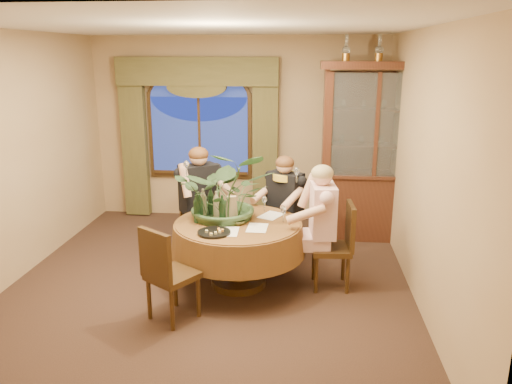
# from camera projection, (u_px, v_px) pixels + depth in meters

# --- Properties ---
(floor) EXTENTS (5.00, 5.00, 0.00)m
(floor) POSITION_uv_depth(u_px,v_px,m) (210.00, 284.00, 5.70)
(floor) COLOR black
(floor) RESTS_ON ground
(wall_back) EXTENTS (4.50, 0.00, 4.50)m
(wall_back) POSITION_uv_depth(u_px,v_px,m) (238.00, 129.00, 7.72)
(wall_back) COLOR #9C7B52
(wall_back) RESTS_ON ground
(wall_right) EXTENTS (0.00, 5.00, 5.00)m
(wall_right) POSITION_uv_depth(u_px,v_px,m) (423.00, 169.00, 5.11)
(wall_right) COLOR #9C7B52
(wall_right) RESTS_ON ground
(ceiling) EXTENTS (5.00, 5.00, 0.00)m
(ceiling) POSITION_uv_depth(u_px,v_px,m) (203.00, 26.00, 4.95)
(ceiling) COLOR white
(ceiling) RESTS_ON wall_back
(window) EXTENTS (1.62, 0.10, 1.32)m
(window) POSITION_uv_depth(u_px,v_px,m) (200.00, 136.00, 7.74)
(window) COLOR navy
(window) RESTS_ON wall_back
(arched_transom) EXTENTS (1.60, 0.06, 0.44)m
(arched_transom) POSITION_uv_depth(u_px,v_px,m) (198.00, 85.00, 7.53)
(arched_transom) COLOR navy
(arched_transom) RESTS_ON wall_back
(drapery_left) EXTENTS (0.38, 0.14, 2.32)m
(drapery_left) POSITION_uv_depth(u_px,v_px,m) (135.00, 143.00, 7.82)
(drapery_left) COLOR #444020
(drapery_left) RESTS_ON floor
(drapery_right) EXTENTS (0.38, 0.14, 2.32)m
(drapery_right) POSITION_uv_depth(u_px,v_px,m) (265.00, 145.00, 7.62)
(drapery_right) COLOR #444020
(drapery_right) RESTS_ON floor
(swag_valance) EXTENTS (2.45, 0.16, 0.42)m
(swag_valance) POSITION_uv_depth(u_px,v_px,m) (196.00, 71.00, 7.40)
(swag_valance) COLOR #444020
(swag_valance) RESTS_ON wall_back
(dining_table) EXTENTS (1.56, 1.56, 0.75)m
(dining_table) POSITION_uv_depth(u_px,v_px,m) (238.00, 254.00, 5.58)
(dining_table) COLOR maroon
(dining_table) RESTS_ON floor
(china_cabinet) EXTENTS (1.50, 0.59, 2.44)m
(china_cabinet) POSITION_uv_depth(u_px,v_px,m) (373.00, 153.00, 6.86)
(china_cabinet) COLOR #361A12
(china_cabinet) RESTS_ON floor
(oil_lamp_left) EXTENTS (0.11, 0.11, 0.34)m
(oil_lamp_left) POSITION_uv_depth(u_px,v_px,m) (346.00, 48.00, 6.52)
(oil_lamp_left) COLOR #A5722D
(oil_lamp_left) RESTS_ON china_cabinet
(oil_lamp_center) EXTENTS (0.11, 0.11, 0.34)m
(oil_lamp_center) POSITION_uv_depth(u_px,v_px,m) (379.00, 48.00, 6.48)
(oil_lamp_center) COLOR #A5722D
(oil_lamp_center) RESTS_ON china_cabinet
(oil_lamp_right) EXTENTS (0.11, 0.11, 0.34)m
(oil_lamp_right) POSITION_uv_depth(u_px,v_px,m) (413.00, 48.00, 6.44)
(oil_lamp_right) COLOR #A5722D
(oil_lamp_right) RESTS_ON china_cabinet
(chair_right) EXTENTS (0.45, 0.45, 0.96)m
(chair_right) POSITION_uv_depth(u_px,v_px,m) (331.00, 246.00, 5.52)
(chair_right) COLOR black
(chair_right) RESTS_ON floor
(chair_back_right) EXTENTS (0.56, 0.56, 0.96)m
(chair_back_right) POSITION_uv_depth(u_px,v_px,m) (279.00, 221.00, 6.35)
(chair_back_right) COLOR black
(chair_back_right) RESTS_ON floor
(chair_back) EXTENTS (0.59, 0.59, 0.96)m
(chair_back) POSITION_uv_depth(u_px,v_px,m) (202.00, 221.00, 6.36)
(chair_back) COLOR black
(chair_back) RESTS_ON floor
(chair_front_left) EXTENTS (0.58, 0.58, 0.96)m
(chair_front_left) POSITION_uv_depth(u_px,v_px,m) (173.00, 273.00, 4.85)
(chair_front_left) COLOR black
(chair_front_left) RESTS_ON floor
(person_pink) EXTENTS (0.51, 0.55, 1.40)m
(person_pink) POSITION_uv_depth(u_px,v_px,m) (322.00, 226.00, 5.50)
(person_pink) COLOR #D4A7A6
(person_pink) RESTS_ON floor
(person_back) EXTENTS (0.70, 0.69, 1.44)m
(person_back) POSITION_uv_depth(u_px,v_px,m) (199.00, 203.00, 6.30)
(person_back) COLOR black
(person_back) RESTS_ON floor
(person_scarf) EXTENTS (0.64, 0.63, 1.34)m
(person_scarf) POSITION_uv_depth(u_px,v_px,m) (285.00, 208.00, 6.23)
(person_scarf) COLOR black
(person_scarf) RESTS_ON floor
(stoneware_vase) EXTENTS (0.14, 0.14, 0.26)m
(stoneware_vase) POSITION_uv_depth(u_px,v_px,m) (232.00, 207.00, 5.57)
(stoneware_vase) COLOR tan
(stoneware_vase) RESTS_ON dining_table
(centerpiece_plant) EXTENTS (1.08, 1.20, 0.94)m
(centerpiece_plant) POSITION_uv_depth(u_px,v_px,m) (227.00, 159.00, 5.47)
(centerpiece_plant) COLOR #314E2B
(centerpiece_plant) RESTS_ON dining_table
(olive_bowl) EXTENTS (0.14, 0.14, 0.05)m
(olive_bowl) POSITION_uv_depth(u_px,v_px,m) (238.00, 222.00, 5.41)
(olive_bowl) COLOR #4B552A
(olive_bowl) RESTS_ON dining_table
(cheese_platter) EXTENTS (0.34, 0.34, 0.02)m
(cheese_platter) POSITION_uv_depth(u_px,v_px,m) (214.00, 232.00, 5.13)
(cheese_platter) COLOR black
(cheese_platter) RESTS_ON dining_table
(wine_bottle_0) EXTENTS (0.07, 0.07, 0.33)m
(wine_bottle_0) POSITION_uv_depth(u_px,v_px,m) (203.00, 203.00, 5.61)
(wine_bottle_0) COLOR tan
(wine_bottle_0) RESTS_ON dining_table
(wine_bottle_1) EXTENTS (0.07, 0.07, 0.33)m
(wine_bottle_1) POSITION_uv_depth(u_px,v_px,m) (216.00, 206.00, 5.52)
(wine_bottle_1) COLOR tan
(wine_bottle_1) RESTS_ON dining_table
(wine_bottle_2) EXTENTS (0.07, 0.07, 0.33)m
(wine_bottle_2) POSITION_uv_depth(u_px,v_px,m) (200.00, 207.00, 5.47)
(wine_bottle_2) COLOR black
(wine_bottle_2) RESTS_ON dining_table
(wine_bottle_3) EXTENTS (0.07, 0.07, 0.33)m
(wine_bottle_3) POSITION_uv_depth(u_px,v_px,m) (222.00, 210.00, 5.36)
(wine_bottle_3) COLOR black
(wine_bottle_3) RESTS_ON dining_table
(wine_bottle_4) EXTENTS (0.07, 0.07, 0.33)m
(wine_bottle_4) POSITION_uv_depth(u_px,v_px,m) (211.00, 202.00, 5.66)
(wine_bottle_4) COLOR black
(wine_bottle_4) RESTS_ON dining_table
(wine_bottle_5) EXTENTS (0.07, 0.07, 0.33)m
(wine_bottle_5) POSITION_uv_depth(u_px,v_px,m) (197.00, 208.00, 5.43)
(wine_bottle_5) COLOR black
(wine_bottle_5) RESTS_ON dining_table
(tasting_paper_0) EXTENTS (0.22, 0.31, 0.00)m
(tasting_paper_0) POSITION_uv_depth(u_px,v_px,m) (257.00, 228.00, 5.29)
(tasting_paper_0) COLOR white
(tasting_paper_0) RESTS_ON dining_table
(tasting_paper_1) EXTENTS (0.32, 0.36, 0.00)m
(tasting_paper_1) POSITION_uv_depth(u_px,v_px,m) (271.00, 216.00, 5.69)
(tasting_paper_1) COLOR white
(tasting_paper_1) RESTS_ON dining_table
(tasting_paper_2) EXTENTS (0.22, 0.31, 0.00)m
(tasting_paper_2) POSITION_uv_depth(u_px,v_px,m) (228.00, 232.00, 5.18)
(tasting_paper_2) COLOR white
(tasting_paper_2) RESTS_ON dining_table
(wine_glass_person_pink) EXTENTS (0.07, 0.07, 0.18)m
(wine_glass_person_pink) POSITION_uv_depth(u_px,v_px,m) (283.00, 214.00, 5.46)
(wine_glass_person_pink) COLOR silver
(wine_glass_person_pink) RESTS_ON dining_table
(wine_glass_person_back) EXTENTS (0.07, 0.07, 0.18)m
(wine_glass_person_back) POSITION_uv_depth(u_px,v_px,m) (217.00, 203.00, 5.87)
(wine_glass_person_back) COLOR silver
(wine_glass_person_back) RESTS_ON dining_table
(wine_glass_person_scarf) EXTENTS (0.07, 0.07, 0.18)m
(wine_glass_person_scarf) POSITION_uv_depth(u_px,v_px,m) (264.00, 204.00, 5.84)
(wine_glass_person_scarf) COLOR silver
(wine_glass_person_scarf) RESTS_ON dining_table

